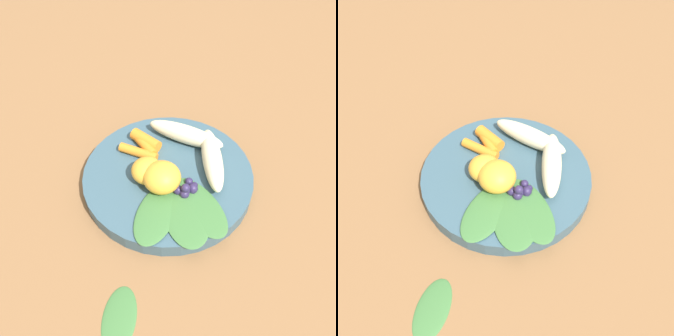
# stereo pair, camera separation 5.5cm
# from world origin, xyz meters

# --- Properties ---
(ground_plane) EXTENTS (2.40, 2.40, 0.00)m
(ground_plane) POSITION_xyz_m (0.00, 0.00, 0.00)
(ground_plane) COLOR brown
(bowl) EXTENTS (0.26, 0.26, 0.02)m
(bowl) POSITION_xyz_m (0.00, 0.00, 0.01)
(bowl) COLOR #385666
(bowl) RESTS_ON ground_plane
(banana_peeled_left) EXTENTS (0.13, 0.06, 0.03)m
(banana_peeled_left) POSITION_xyz_m (0.02, -0.07, 0.04)
(banana_peeled_left) COLOR beige
(banana_peeled_left) RESTS_ON bowl
(banana_peeled_right) EXTENTS (0.11, 0.12, 0.03)m
(banana_peeled_right) POSITION_xyz_m (-0.04, -0.05, 0.04)
(banana_peeled_right) COLOR beige
(banana_peeled_right) RESTS_ON bowl
(orange_segment_near) EXTENTS (0.06, 0.06, 0.04)m
(orange_segment_near) POSITION_xyz_m (-0.01, 0.03, 0.04)
(orange_segment_near) COLOR #F4A833
(orange_segment_near) RESTS_ON bowl
(orange_segment_far) EXTENTS (0.05, 0.05, 0.04)m
(orange_segment_far) POSITION_xyz_m (0.02, 0.03, 0.04)
(orange_segment_far) COLOR #F4A833
(orange_segment_far) RESTS_ON bowl
(carrot_front) EXTENTS (0.05, 0.02, 0.02)m
(carrot_front) POSITION_xyz_m (0.07, -0.03, 0.03)
(carrot_front) COLOR orange
(carrot_front) RESTS_ON bowl
(carrot_mid_left) EXTENTS (0.06, 0.03, 0.02)m
(carrot_mid_left) POSITION_xyz_m (0.06, -0.02, 0.03)
(carrot_mid_left) COLOR orange
(carrot_mid_left) RESTS_ON bowl
(carrot_mid_right) EXTENTS (0.06, 0.03, 0.01)m
(carrot_mid_right) POSITION_xyz_m (0.06, 0.00, 0.03)
(carrot_mid_right) COLOR orange
(carrot_mid_right) RESTS_ON bowl
(blueberry_pile) EXTENTS (0.03, 0.03, 0.02)m
(blueberry_pile) POSITION_xyz_m (-0.04, 0.02, 0.03)
(blueberry_pile) COLOR #2D234C
(blueberry_pile) RESTS_ON bowl
(coconut_shred_patch) EXTENTS (0.04, 0.04, 0.00)m
(coconut_shred_patch) POSITION_xyz_m (-0.04, 0.04, 0.02)
(coconut_shred_patch) COLOR white
(coconut_shred_patch) RESTS_ON bowl
(kale_leaf_left) EXTENTS (0.09, 0.12, 0.00)m
(kale_leaf_left) POSITION_xyz_m (-0.03, 0.07, 0.03)
(kale_leaf_left) COLOR #3D7038
(kale_leaf_left) RESTS_ON bowl
(kale_leaf_right) EXTENTS (0.12, 0.12, 0.00)m
(kale_leaf_right) POSITION_xyz_m (-0.07, 0.05, 0.03)
(kale_leaf_right) COLOR #3D7038
(kale_leaf_right) RESTS_ON bowl
(kale_leaf_rear) EXTENTS (0.13, 0.10, 0.00)m
(kale_leaf_rear) POSITION_xyz_m (-0.07, 0.03, 0.03)
(kale_leaf_rear) COLOR #3D7038
(kale_leaf_rear) RESTS_ON bowl
(kale_leaf_stray) EXTENTS (0.08, 0.09, 0.01)m
(kale_leaf_stray) POSITION_xyz_m (-0.08, 0.20, 0.00)
(kale_leaf_stray) COLOR #3D7038
(kale_leaf_stray) RESTS_ON ground_plane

